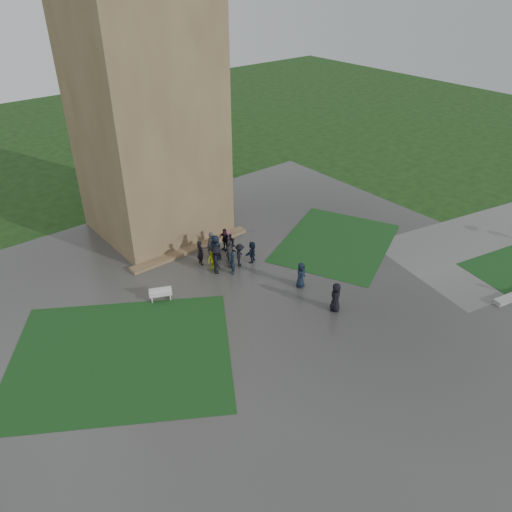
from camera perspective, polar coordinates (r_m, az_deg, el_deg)
ground at (r=27.68m, az=4.71°, el=-8.09°), size 120.00×120.00×0.00m
plaza at (r=28.81m, az=1.97°, el=-6.14°), size 34.00×34.00×0.02m
lawn_inset_left at (r=26.75m, az=-15.15°, el=-10.91°), size 14.10×13.46×0.01m
lawn_inset_right at (r=35.66m, az=9.15°, el=1.51°), size 11.12×10.15×0.01m
tower at (r=34.76m, az=-12.54°, el=16.44°), size 8.00×8.00×18.00m
tower_plinth at (r=34.55m, az=-7.41°, el=0.81°), size 9.00×0.80×0.22m
bench at (r=29.86m, az=-10.85°, el=-4.29°), size 1.38×0.94×0.77m
visitor_cluster at (r=32.41m, az=-3.25°, el=0.75°), size 3.82×3.56×2.64m
pedestrian_mid at (r=30.35m, az=5.15°, el=-2.17°), size 0.94×0.79×1.64m
pedestrian_near at (r=28.59m, az=9.10°, el=-4.66°), size 1.05×1.00×1.78m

